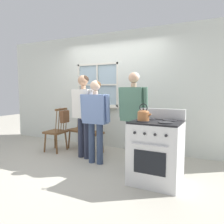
{
  "coord_description": "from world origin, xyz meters",
  "views": [
    {
      "loc": [
        2.32,
        -3.23,
        1.38
      ],
      "look_at": [
        0.63,
        0.08,
        1.0
      ],
      "focal_mm": 35.0,
      "sensor_mm": 36.0,
      "label": 1
    }
  ],
  "objects_px": {
    "person_teen_center": "(95,114)",
    "person_adult_right": "(133,111)",
    "handbag": "(65,116)",
    "chair_by_window": "(56,132)",
    "stove": "(156,151)",
    "chair_near_wall": "(92,133)",
    "kettle": "(143,115)",
    "potted_plant": "(102,102)",
    "chair_center_cluster": "(80,129)",
    "person_elderly_left": "(83,108)"
  },
  "relations": [
    {
      "from": "chair_near_wall",
      "to": "person_teen_center",
      "type": "bearing_deg",
      "value": 48.04
    },
    {
      "from": "chair_near_wall",
      "to": "person_adult_right",
      "type": "relative_size",
      "value": 0.58
    },
    {
      "from": "potted_plant",
      "to": "person_teen_center",
      "type": "bearing_deg",
      "value": -66.07
    },
    {
      "from": "chair_by_window",
      "to": "person_adult_right",
      "type": "bearing_deg",
      "value": 81.75
    },
    {
      "from": "stove",
      "to": "kettle",
      "type": "xyz_separation_m",
      "value": [
        -0.16,
        -0.13,
        0.55
      ]
    },
    {
      "from": "person_teen_center",
      "to": "kettle",
      "type": "xyz_separation_m",
      "value": [
        1.08,
        -0.45,
        0.09
      ]
    },
    {
      "from": "chair_near_wall",
      "to": "person_teen_center",
      "type": "relative_size",
      "value": 0.63
    },
    {
      "from": "person_adult_right",
      "to": "handbag",
      "type": "bearing_deg",
      "value": -176.17
    },
    {
      "from": "chair_near_wall",
      "to": "kettle",
      "type": "height_order",
      "value": "kettle"
    },
    {
      "from": "person_adult_right",
      "to": "kettle",
      "type": "distance_m",
      "value": 0.66
    },
    {
      "from": "handbag",
      "to": "chair_near_wall",
      "type": "bearing_deg",
      "value": 20.58
    },
    {
      "from": "chair_center_cluster",
      "to": "chair_by_window",
      "type": "bearing_deg",
      "value": -115.38
    },
    {
      "from": "chair_near_wall",
      "to": "person_adult_right",
      "type": "height_order",
      "value": "person_adult_right"
    },
    {
      "from": "stove",
      "to": "chair_near_wall",
      "type": "bearing_deg",
      "value": 152.99
    },
    {
      "from": "person_adult_right",
      "to": "handbag",
      "type": "distance_m",
      "value": 1.71
    },
    {
      "from": "chair_by_window",
      "to": "stove",
      "type": "height_order",
      "value": "stove"
    },
    {
      "from": "kettle",
      "to": "chair_center_cluster",
      "type": "bearing_deg",
      "value": 148.59
    },
    {
      "from": "potted_plant",
      "to": "kettle",
      "type": "bearing_deg",
      "value": -44.87
    },
    {
      "from": "chair_near_wall",
      "to": "person_elderly_left",
      "type": "bearing_deg",
      "value": 12.97
    },
    {
      "from": "chair_near_wall",
      "to": "stove",
      "type": "height_order",
      "value": "stove"
    },
    {
      "from": "person_teen_center",
      "to": "person_adult_right",
      "type": "relative_size",
      "value": 0.92
    },
    {
      "from": "chair_center_cluster",
      "to": "kettle",
      "type": "relative_size",
      "value": 3.95
    },
    {
      "from": "stove",
      "to": "person_adult_right",
      "type": "bearing_deg",
      "value": 141.83
    },
    {
      "from": "chair_near_wall",
      "to": "person_teen_center",
      "type": "height_order",
      "value": "person_teen_center"
    },
    {
      "from": "person_teen_center",
      "to": "kettle",
      "type": "bearing_deg",
      "value": -23.55
    },
    {
      "from": "person_elderly_left",
      "to": "kettle",
      "type": "height_order",
      "value": "person_elderly_left"
    },
    {
      "from": "person_elderly_left",
      "to": "handbag",
      "type": "distance_m",
      "value": 0.64
    },
    {
      "from": "chair_by_window",
      "to": "chair_center_cluster",
      "type": "relative_size",
      "value": 1.0
    },
    {
      "from": "person_elderly_left",
      "to": "kettle",
      "type": "xyz_separation_m",
      "value": [
        1.46,
        -0.62,
        0.01
      ]
    },
    {
      "from": "person_teen_center",
      "to": "person_adult_right",
      "type": "bearing_deg",
      "value": 7.2
    },
    {
      "from": "kettle",
      "to": "potted_plant",
      "type": "relative_size",
      "value": 0.78
    },
    {
      "from": "person_adult_right",
      "to": "potted_plant",
      "type": "relative_size",
      "value": 5.31
    },
    {
      "from": "person_teen_center",
      "to": "handbag",
      "type": "relative_size",
      "value": 5.04
    },
    {
      "from": "stove",
      "to": "handbag",
      "type": "bearing_deg",
      "value": 164.33
    },
    {
      "from": "kettle",
      "to": "handbag",
      "type": "bearing_deg",
      "value": 159.87
    },
    {
      "from": "person_adult_right",
      "to": "potted_plant",
      "type": "distance_m",
      "value": 1.58
    },
    {
      "from": "person_teen_center",
      "to": "person_adult_right",
      "type": "height_order",
      "value": "person_adult_right"
    },
    {
      "from": "chair_center_cluster",
      "to": "person_teen_center",
      "type": "bearing_deg",
      "value": -32.84
    },
    {
      "from": "chair_center_cluster",
      "to": "potted_plant",
      "type": "bearing_deg",
      "value": 48.2
    },
    {
      "from": "person_teen_center",
      "to": "kettle",
      "type": "relative_size",
      "value": 6.26
    },
    {
      "from": "chair_center_cluster",
      "to": "stove",
      "type": "relative_size",
      "value": 0.9
    },
    {
      "from": "chair_center_cluster",
      "to": "handbag",
      "type": "distance_m",
      "value": 0.59
    },
    {
      "from": "chair_by_window",
      "to": "handbag",
      "type": "xyz_separation_m",
      "value": [
        0.23,
        0.01,
        0.36
      ]
    },
    {
      "from": "chair_by_window",
      "to": "potted_plant",
      "type": "bearing_deg",
      "value": 136.73
    },
    {
      "from": "potted_plant",
      "to": "handbag",
      "type": "height_order",
      "value": "potted_plant"
    },
    {
      "from": "chair_near_wall",
      "to": "potted_plant",
      "type": "relative_size",
      "value": 3.09
    },
    {
      "from": "chair_by_window",
      "to": "stove",
      "type": "relative_size",
      "value": 0.9
    },
    {
      "from": "person_adult_right",
      "to": "handbag",
      "type": "height_order",
      "value": "person_adult_right"
    },
    {
      "from": "stove",
      "to": "chair_by_window",
      "type": "bearing_deg",
      "value": 165.99
    },
    {
      "from": "chair_near_wall",
      "to": "person_elderly_left",
      "type": "height_order",
      "value": "person_elderly_left"
    }
  ]
}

